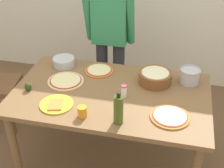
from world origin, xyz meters
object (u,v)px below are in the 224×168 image
object	(u,v)px
salt_shaker	(124,91)
steel_pot	(190,76)
pizza_raw_on_board	(66,81)
mixing_bowl_steel	(64,62)
avocado	(28,87)
pizza_second_cooked	(99,70)
plate_with_slice	(56,104)
olive_oil_bottle	(118,110)
pizza_cooked_on_tray	(170,116)
person_cook	(110,34)
popcorn_bowl	(155,76)
cup_orange	(82,112)
dining_table	(111,101)

from	to	relation	value
salt_shaker	steel_pot	bearing A→B (deg)	33.64
pizza_raw_on_board	salt_shaker	size ratio (longest dim) A/B	2.92
mixing_bowl_steel	avocado	size ratio (longest dim) A/B	2.86
pizza_second_cooked	salt_shaker	world-z (taller)	salt_shaker
pizza_second_cooked	plate_with_slice	distance (m)	0.60
pizza_raw_on_board	olive_oil_bottle	xyz separation A→B (m)	(0.55, -0.43, 0.10)
steel_pot	salt_shaker	bearing A→B (deg)	-146.36
pizza_cooked_on_tray	mixing_bowl_steel	distance (m)	1.16
person_cook	pizza_second_cooked	bearing A→B (deg)	-89.82
pizza_cooked_on_tray	steel_pot	distance (m)	0.54
pizza_second_cooked	mixing_bowl_steel	xyz separation A→B (m)	(-0.35, 0.03, 0.03)
salt_shaker	pizza_raw_on_board	bearing A→B (deg)	168.94
pizza_cooked_on_tray	salt_shaker	world-z (taller)	salt_shaker
avocado	olive_oil_bottle	bearing A→B (deg)	-16.39
popcorn_bowl	cup_orange	size ratio (longest dim) A/B	3.29
pizza_cooked_on_tray	pizza_raw_on_board	bearing A→B (deg)	162.21
pizza_raw_on_board	mixing_bowl_steel	xyz separation A→B (m)	(-0.11, 0.26, 0.03)
pizza_raw_on_board	avocado	size ratio (longest dim) A/B	4.43
pizza_cooked_on_tray	popcorn_bowl	size ratio (longest dim) A/B	1.04
salt_shaker	cup_orange	bearing A→B (deg)	-127.68
pizza_raw_on_board	pizza_second_cooked	xyz separation A→B (m)	(0.23, 0.24, 0.00)
pizza_cooked_on_tray	salt_shaker	xyz separation A→B (m)	(-0.38, 0.19, 0.04)
pizza_cooked_on_tray	avocado	distance (m)	1.16
cup_orange	pizza_raw_on_board	bearing A→B (deg)	123.87
pizza_second_cooked	mixing_bowl_steel	size ratio (longest dim) A/B	1.29
mixing_bowl_steel	steel_pot	distance (m)	1.14
salt_shaker	plate_with_slice	bearing A→B (deg)	-154.31
pizza_raw_on_board	olive_oil_bottle	size ratio (longest dim) A/B	1.21
popcorn_bowl	steel_pot	size ratio (longest dim) A/B	1.61
person_cook	pizza_second_cooked	xyz separation A→B (m)	(0.00, -0.45, -0.17)
plate_with_slice	salt_shaker	size ratio (longest dim) A/B	2.45
pizza_raw_on_board	pizza_cooked_on_tray	distance (m)	0.95
plate_with_slice	pizza_second_cooked	bearing A→B (deg)	71.96
pizza_raw_on_board	pizza_cooked_on_tray	xyz separation A→B (m)	(0.91, -0.29, -0.00)
plate_with_slice	dining_table	bearing A→B (deg)	35.82
pizza_cooked_on_tray	salt_shaker	size ratio (longest dim) A/B	2.76
plate_with_slice	avocado	size ratio (longest dim) A/B	3.71
pizza_raw_on_board	popcorn_bowl	xyz separation A→B (m)	(0.74, 0.16, 0.05)
avocado	steel_pot	bearing A→B (deg)	18.18
olive_oil_bottle	salt_shaker	world-z (taller)	olive_oil_bottle
popcorn_bowl	avocado	world-z (taller)	popcorn_bowl
pizza_second_cooked	cup_orange	xyz separation A→B (m)	(0.05, -0.66, 0.03)
person_cook	pizza_raw_on_board	xyz separation A→B (m)	(-0.23, -0.68, -0.17)
pizza_cooked_on_tray	cup_orange	world-z (taller)	cup_orange
mixing_bowl_steel	cup_orange	distance (m)	0.79
person_cook	plate_with_slice	distance (m)	1.05
mixing_bowl_steel	pizza_cooked_on_tray	bearing A→B (deg)	-28.55
person_cook	popcorn_bowl	distance (m)	0.74
pizza_second_cooked	olive_oil_bottle	size ratio (longest dim) A/B	1.01
pizza_raw_on_board	pizza_cooked_on_tray	bearing A→B (deg)	-17.79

